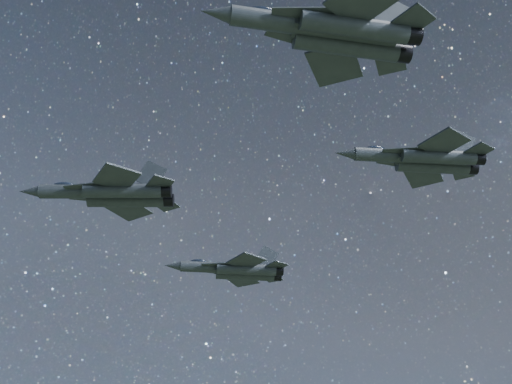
{
  "coord_description": "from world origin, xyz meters",
  "views": [
    {
      "loc": [
        -2.04,
        -59.84,
        105.85
      ],
      "look_at": [
        -1.6,
        -1.27,
        140.77
      ],
      "focal_mm": 42.0,
      "sensor_mm": 36.0,
      "label": 1
    }
  ],
  "objects": [
    {
      "name": "jet_lead",
      "position": [
        -18.96,
        2.34,
        142.65
      ],
      "size": [
        19.24,
        13.75,
        4.92
      ],
      "rotation": [
        0.0,
        0.0,
        -0.0
      ],
      "color": "#2B3236"
    },
    {
      "name": "jet_left",
      "position": [
        -4.4,
        23.14,
        141.72
      ],
      "size": [
        18.52,
        12.99,
        4.67
      ],
      "rotation": [
        0.0,
        0.0,
        0.1
      ],
      "color": "#2B3236"
    },
    {
      "name": "jet_right",
      "position": [
        4.52,
        -24.47,
        142.31
      ],
      "size": [
        19.03,
        13.14,
        4.78
      ],
      "rotation": [
        0.0,
        0.0,
        0.18
      ],
      "color": "#2B3236"
    },
    {
      "name": "jet_slot",
      "position": [
        16.64,
        -5.73,
        142.4
      ],
      "size": [
        16.97,
        11.94,
        4.29
      ],
      "rotation": [
        0.0,
        0.0,
        0.08
      ],
      "color": "#2B3236"
    }
  ]
}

